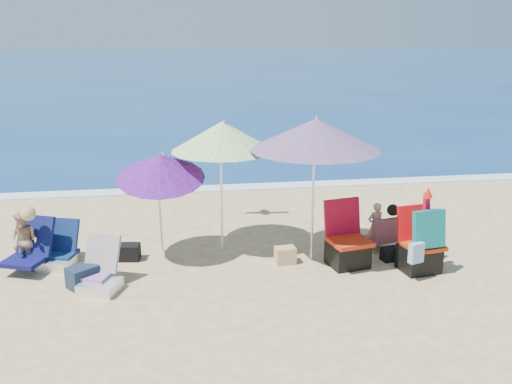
{
  "coord_description": "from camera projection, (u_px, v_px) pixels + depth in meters",
  "views": [
    {
      "loc": [
        -1.54,
        -7.33,
        3.54
      ],
      "look_at": [
        -0.3,
        1.0,
        1.1
      ],
      "focal_mm": 40.07,
      "sensor_mm": 36.0,
      "label": 1
    }
  ],
  "objects": [
    {
      "name": "bag_navy_b",
      "position": [
        346.0,
        232.0,
        9.86
      ],
      "size": [
        0.39,
        0.33,
        0.26
      ],
      "color": "#181D35",
      "rests_on": "ground"
    },
    {
      "name": "person_left",
      "position": [
        26.0,
        241.0,
        8.51
      ],
      "size": [
        0.8,
        0.83,
        1.02
      ],
      "color": "tan",
      "rests_on": "ground"
    },
    {
      "name": "camp_chair_left",
      "position": [
        347.0,
        247.0,
        8.74
      ],
      "size": [
        0.68,
        0.75,
        1.02
      ],
      "color": "red",
      "rests_on": "ground"
    },
    {
      "name": "bag_navy_a",
      "position": [
        83.0,
        277.0,
        8.04
      ],
      "size": [
        0.49,
        0.47,
        0.31
      ],
      "color": "#192537",
      "rests_on": "ground"
    },
    {
      "name": "furled_umbrella",
      "position": [
        425.0,
        225.0,
        8.4
      ],
      "size": [
        0.2,
        0.27,
        1.34
      ],
      "color": "#BA0D2C",
      "rests_on": "ground"
    },
    {
      "name": "umbrella_striped",
      "position": [
        222.0,
        136.0,
        8.93
      ],
      "size": [
        1.95,
        1.95,
        2.17
      ],
      "color": "white",
      "rests_on": "ground"
    },
    {
      "name": "foam",
      "position": [
        243.0,
        187.0,
        13.01
      ],
      "size": [
        120.0,
        0.5,
        0.04
      ],
      "color": "white",
      "rests_on": "ground"
    },
    {
      "name": "sea",
      "position": [
        187.0,
        69.0,
        50.94
      ],
      "size": [
        120.0,
        80.0,
        0.12
      ],
      "color": "navy",
      "rests_on": "ground"
    },
    {
      "name": "umbrella_blue",
      "position": [
        160.0,
        166.0,
        8.61
      ],
      "size": [
        1.39,
        1.44,
        1.85
      ],
      "color": "silver",
      "rests_on": "ground"
    },
    {
      "name": "umbrella_turquoise",
      "position": [
        315.0,
        134.0,
        8.51
      ],
      "size": [
        2.02,
        2.02,
        2.27
      ],
      "color": "white",
      "rests_on": "ground"
    },
    {
      "name": "bag_black_b",
      "position": [
        390.0,
        254.0,
        8.98
      ],
      "size": [
        0.31,
        0.24,
        0.21
      ],
      "color": "black",
      "rests_on": "ground"
    },
    {
      "name": "camp_chair_right",
      "position": [
        420.0,
        249.0,
        8.5
      ],
      "size": [
        0.67,
        0.77,
        1.02
      ],
      "color": "#AC300C",
      "rests_on": "ground"
    },
    {
      "name": "chair_rainbow",
      "position": [
        99.0,
        276.0,
        7.99
      ],
      "size": [
        0.73,
        0.85,
        0.7
      ],
      "color": "#F05465",
      "rests_on": "ground"
    },
    {
      "name": "bag_black_a",
      "position": [
        129.0,
        252.0,
        9.0
      ],
      "size": [
        0.38,
        0.3,
        0.25
      ],
      "color": "black",
      "rests_on": "ground"
    },
    {
      "name": "chair_navy",
      "position": [
        59.0,
        254.0,
        8.78
      ],
      "size": [
        0.64,
        0.77,
        0.67
      ],
      "color": "#0E264F",
      "rests_on": "ground"
    },
    {
      "name": "bag_tan",
      "position": [
        285.0,
        255.0,
        8.86
      ],
      "size": [
        0.33,
        0.25,
        0.26
      ],
      "color": "tan",
      "rests_on": "ground"
    },
    {
      "name": "ground",
      "position": [
        287.0,
        284.0,
        8.17
      ],
      "size": [
        120.0,
        120.0,
        0.0
      ],
      "color": "#D8BC84",
      "rests_on": "ground"
    },
    {
      "name": "person_center",
      "position": [
        381.0,
        227.0,
        9.33
      ],
      "size": [
        0.65,
        0.59,
        0.8
      ],
      "color": "tan",
      "rests_on": "ground"
    }
  ]
}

